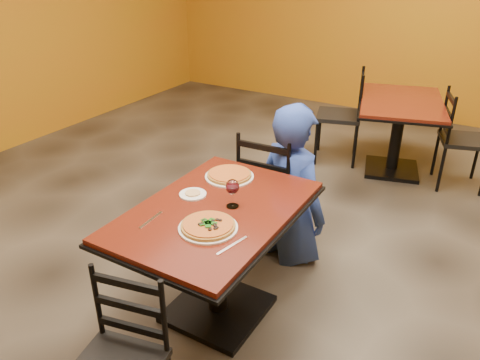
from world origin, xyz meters
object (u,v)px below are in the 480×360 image
Objects in this scene: table_main at (216,237)px; plate_main at (208,228)px; chair_second_right at (464,141)px; diner at (293,182)px; plate_far at (229,176)px; pizza_far at (229,174)px; chair_main_far at (273,188)px; pizza_main at (208,225)px; table_second at (399,120)px; side_plate at (193,194)px; chair_second_left at (339,116)px; wine_glass at (232,192)px.

plate_main reaches higher than table_main.
chair_second_right is 2.94× the size of plate_main.
diner reaches higher than plate_far.
plate_main is 0.61m from pizza_far.
plate_main is (0.16, -1.08, 0.29)m from chair_main_far.
table_second is at bearing 83.52° from pizza_main.
diner is 4.12× the size of pizza_far.
pizza_far is at bearing 111.42° from plate_main.
diner is at bearing 68.79° from side_plate.
diner is at bearing 83.10° from table_main.
pizza_far is (-0.14, 0.37, 0.21)m from table_main.
diner is at bearing 62.56° from pizza_far.
chair_main_far is 2.98× the size of plate_main.
table_second is 1.83m from diner.
chair_second_left is at bearing 90.10° from side_plate.
chair_second_left is 1.06× the size of chair_second_right.
table_main is 0.29m from plate_main.
table_main is 2.67m from table_second.
table_second is at bearing 83.52° from plate_main.
wine_glass reaches higher than pizza_main.
chair_second_right is 2.02m from diner.
chair_second_left is 2.61m from wine_glass.
pizza_main reaches higher than side_plate.
table_second is (0.41, 2.63, -0.00)m from table_main.
plate_far is at bearing 80.91° from chair_main_far.
plate_far is 1.94× the size of side_plate.
side_plate is (-0.20, 0.06, 0.20)m from table_main.
diner is 1.05m from pizza_main.
chair_second_left is 2.86m from plate_main.
plate_far is (-0.14, 0.37, 0.20)m from table_main.
table_main is 7.69× the size of side_plate.
wine_glass reaches higher than table_main.
pizza_far is 1.56× the size of wine_glass.
table_main is 6.83× the size of wine_glass.
diner reaches higher than pizza_far.
wine_glass is at bearing 92.62° from plate_main.
table_main is at bearing 102.28° from diner.
table_second is 4.64× the size of pizza_main.
chair_second_right is at bearing 63.00° from pizza_far.
diner reaches higher than chair_main_far.
pizza_main reaches higher than table_second.
diner is (-0.30, -1.80, 0.02)m from table_second.
plate_main is 1.72× the size of wine_glass.
chair_second_right is at bearing 68.94° from table_main.
chair_second_right is 2.76m from wine_glass.
pizza_main is (-0.93, -2.83, 0.31)m from chair_second_right.
pizza_main is at bearing 0.00° from plate_main.
chair_second_right is at bearing 69.86° from wine_glass.
chair_second_right is at bearing 71.81° from pizza_main.
chair_main_far is at bearing -105.49° from table_second.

